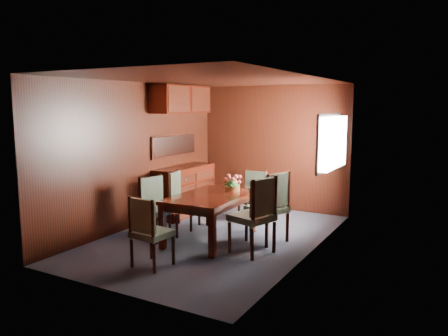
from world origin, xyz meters
The scene contains 11 objects.
ground centered at (0.00, 0.00, 0.00)m, with size 4.50×4.50×0.00m, color #3C4152.
room_shell centered at (-0.10, 0.33, 1.63)m, with size 3.06×4.52×2.41m.
sideboard centered at (-1.25, 1.00, 0.45)m, with size 0.48×1.40×0.90m, color #340D06.
dining_table centered at (-0.01, -0.13, 0.60)m, with size 0.98×1.51×0.69m.
chair_left_near centered at (-0.80, -0.44, 0.53)m, with size 0.53×0.55×0.95m.
chair_left_far centered at (-0.80, 0.23, 0.53)m, with size 0.52×0.53×0.95m.
chair_right_near centered at (0.87, -0.38, 0.60)m, with size 0.62×0.63×1.08m.
chair_right_far centered at (0.84, 0.19, 0.59)m, with size 0.64×0.65×1.07m.
chair_head centered at (-0.10, -1.49, 0.51)m, with size 0.46×0.44×0.91m.
chair_foot centered at (0.10, 1.17, 0.49)m, with size 0.46×0.44×0.89m.
flower_centerpiece centered at (0.12, 0.32, 0.82)m, with size 0.26×0.26×0.26m.
Camera 1 is at (3.29, -5.63, 2.03)m, focal length 35.00 mm.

